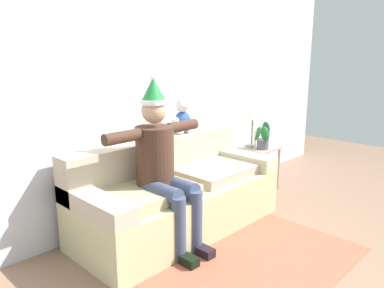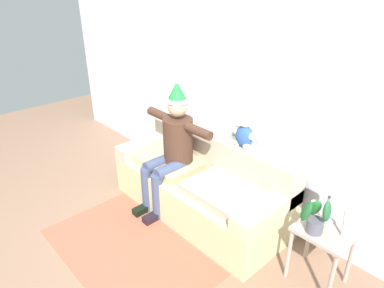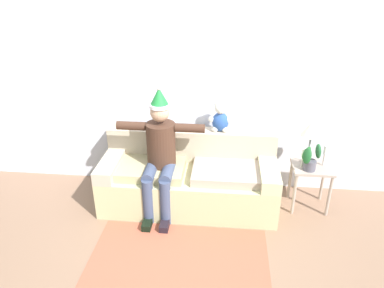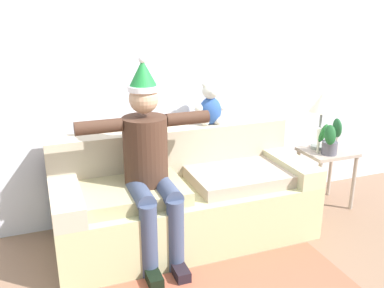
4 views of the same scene
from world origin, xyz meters
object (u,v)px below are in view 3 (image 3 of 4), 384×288
Objects in this scene: side_table at (311,174)px; potted_plant at (310,158)px; table_lamp at (312,131)px; teddy_bear at (220,118)px; couch at (189,178)px; candle_short at (325,153)px; person_seated at (160,151)px; candle_tall at (303,155)px.

side_table is 1.68× the size of potted_plant.
side_table is 0.54m from table_lamp.
side_table is (1.11, -0.23, -0.59)m from teddy_bear.
couch is at bearing 177.74° from potted_plant.
side_table is 1.04× the size of table_lamp.
teddy_bear reaches higher than side_table.
couch is 5.52× the size of teddy_bear.
table_lamp is (-0.05, 0.08, 0.54)m from side_table.
potted_plant is at bearing -145.97° from candle_short.
person_seated reaches higher than candle_tall.
candle_tall is at bearing -171.21° from side_table.
couch reaches higher than candle_tall.
teddy_bear is at bearing 162.95° from potted_plant.
person_seated is (-0.33, -0.17, 0.44)m from couch.
teddy_bear is 1.07m from table_lamp.
candle_tall is at bearing 133.76° from potted_plant.
teddy_bear reaches higher than candle_tall.
couch is 1.56m from table_lamp.
candle_short is at bearing 13.06° from candle_tall.
candle_short is at bearing 17.19° from side_table.
table_lamp reaches higher than candle_tall.
table_lamp is at bearing -8.16° from teddy_bear.
potted_plant is (1.73, 0.11, -0.07)m from person_seated.
table_lamp is at bearing 86.07° from potted_plant.
couch is 1.39m from candle_tall.
couch is 6.26× the size of potted_plant.
table_lamp is 1.61× the size of potted_plant.
person_seated is 6.50× the size of candle_tall.
person_seated reaches higher than side_table.
side_table is 2.39× the size of candle_tall.
person_seated is 1.73m from potted_plant.
candle_tall is (1.33, 0.01, 0.37)m from couch.
candle_short reaches higher than side_table.
potted_plant is 1.42× the size of candle_tall.
potted_plant is at bearing -2.26° from couch.
couch is at bearing -178.66° from side_table.
person_seated reaches higher than table_lamp.
couch is 1.45m from potted_plant.
side_table is at bearing 1.34° from couch.
table_lamp is 2.12× the size of candle_short.
table_lamp reaches higher than side_table.
person_seated is 0.84m from teddy_bear.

